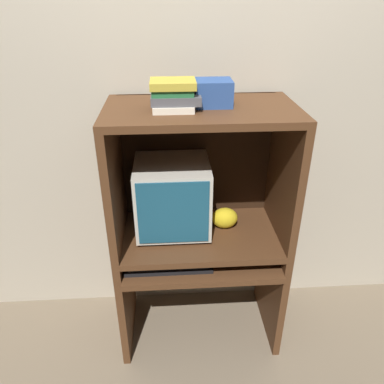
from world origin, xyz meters
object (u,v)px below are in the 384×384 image
crt_monitor (173,196)px  book_stack (174,95)px  mouse (223,260)px  snack_bag (225,218)px  storage_box (213,93)px  keyboard (169,264)px

crt_monitor → book_stack: bearing=-78.1°
mouse → snack_bag: 0.24m
crt_monitor → storage_box: bearing=-9.2°
book_stack → storage_box: bearing=16.1°
snack_bag → book_stack: size_ratio=0.65×
keyboard → snack_bag: snack_bag is taller
keyboard → storage_box: 0.94m
mouse → book_stack: bearing=159.0°
mouse → snack_bag: size_ratio=0.42×
keyboard → book_stack: size_ratio=2.05×
snack_bag → book_stack: 0.79m
keyboard → storage_box: size_ratio=2.71×
crt_monitor → storage_box: storage_box is taller
keyboard → crt_monitor: bearing=80.4°
snack_bag → crt_monitor: bearing=179.5°
crt_monitor → keyboard: size_ratio=0.87×
keyboard → book_stack: bearing=63.9°
book_stack → mouse: bearing=-21.0°
mouse → snack_bag: bearing=81.5°
crt_monitor → book_stack: book_stack is taller
crt_monitor → snack_bag: (0.30, -0.00, -0.15)m
crt_monitor → mouse: 0.45m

